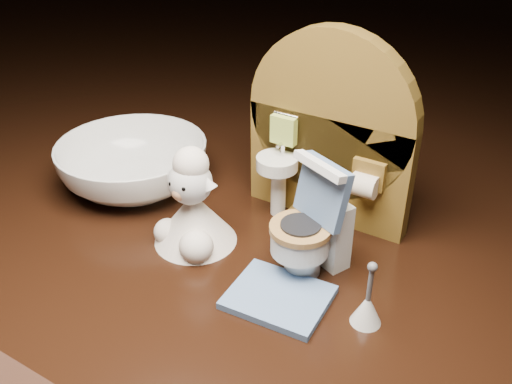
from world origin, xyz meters
TOP-DOWN VIEW (x-y plane):
  - backdrop_panel at (-0.00, 0.06)m, footprint 0.13×0.05m
  - toy_toilet at (0.02, -0.00)m, footprint 0.05×0.06m
  - bath_mat at (0.02, -0.04)m, footprint 0.07×0.06m
  - toilet_brush at (0.07, -0.03)m, footprint 0.02×0.02m
  - plush_lamb at (-0.07, -0.02)m, footprint 0.06×0.06m
  - ceramic_bowl at (-0.16, 0.02)m, footprint 0.16×0.16m

SIDE VIEW (x-z plane):
  - bath_mat at x=0.02m, z-range 0.00..0.00m
  - toilet_brush at x=0.07m, z-range -0.01..0.04m
  - ceramic_bowl at x=-0.16m, z-range 0.00..0.04m
  - plush_lamb at x=-0.07m, z-range -0.01..0.07m
  - toy_toilet at x=0.02m, z-range -0.01..0.07m
  - backdrop_panel at x=0.00m, z-range -0.01..0.14m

